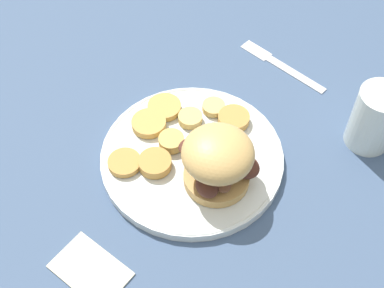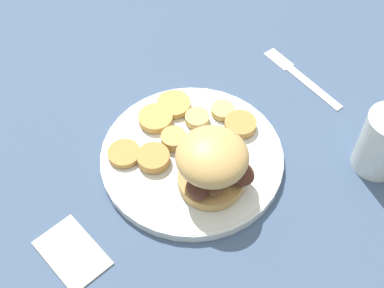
{
  "view_description": "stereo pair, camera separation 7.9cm",
  "coord_description": "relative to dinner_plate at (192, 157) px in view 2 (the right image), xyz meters",
  "views": [
    {
      "loc": [
        0.44,
        -0.18,
        0.67
      ],
      "look_at": [
        0.0,
        0.0,
        0.04
      ],
      "focal_mm": 50.0,
      "sensor_mm": 36.0,
      "label": 1
    },
    {
      "loc": [
        0.46,
        -0.1,
        0.67
      ],
      "look_at": [
        0.0,
        0.0,
        0.04
      ],
      "focal_mm": 50.0,
      "sensor_mm": 36.0,
      "label": 2
    }
  ],
  "objects": [
    {
      "name": "dinner_plate",
      "position": [
        0.0,
        0.0,
        0.0
      ],
      "size": [
        0.28,
        0.28,
        0.02
      ],
      "color": "silver",
      "rests_on": "ground_plane"
    },
    {
      "name": "potato_round_2",
      "position": [
        0.0,
        -0.06,
        0.02
      ],
      "size": [
        0.05,
        0.05,
        0.01
      ],
      "primitive_type": "cylinder",
      "color": "#BC8942",
      "rests_on": "dinner_plate"
    },
    {
      "name": "potato_round_4",
      "position": [
        -0.03,
        -0.02,
        0.02
      ],
      "size": [
        0.04,
        0.04,
        0.02
      ],
      "primitive_type": "cylinder",
      "color": "tan",
      "rests_on": "dinner_plate"
    },
    {
      "name": "potato_round_3",
      "position": [
        -0.03,
        0.09,
        0.01
      ],
      "size": [
        0.05,
        0.05,
        0.01
      ],
      "primitive_type": "cylinder",
      "color": "#BC8942",
      "rests_on": "dinner_plate"
    },
    {
      "name": "potato_round_6",
      "position": [
        -0.02,
        -0.1,
        0.01
      ],
      "size": [
        0.05,
        0.05,
        0.01
      ],
      "primitive_type": "cylinder",
      "color": "#BC8942",
      "rests_on": "dinner_plate"
    },
    {
      "name": "fork",
      "position": [
        -0.13,
        0.22,
        -0.01
      ],
      "size": [
        0.17,
        0.09,
        0.0
      ],
      "color": "silver",
      "rests_on": "ground_plane"
    },
    {
      "name": "sandwich",
      "position": [
        0.06,
        0.02,
        0.06
      ],
      "size": [
        0.12,
        0.12,
        0.09
      ],
      "color": "tan",
      "rests_on": "dinner_plate"
    },
    {
      "name": "napkin",
      "position": [
        0.12,
        -0.19,
        -0.01
      ],
      "size": [
        0.12,
        0.11,
        0.01
      ],
      "primitive_type": "cube",
      "rotation": [
        0.0,
        0.0,
        0.52
      ],
      "color": "beige",
      "rests_on": "ground_plane"
    },
    {
      "name": "potato_round_5",
      "position": [
        -0.08,
        -0.04,
        0.01
      ],
      "size": [
        0.05,
        0.05,
        0.01
      ],
      "primitive_type": "cylinder",
      "color": "tan",
      "rests_on": "dinner_plate"
    },
    {
      "name": "ground_plane",
      "position": [
        0.0,
        0.0,
        -0.01
      ],
      "size": [
        4.0,
        4.0,
        0.0
      ],
      "primitive_type": "plane",
      "color": "#3D5170"
    },
    {
      "name": "potato_round_7",
      "position": [
        -0.1,
        -0.01,
        0.01
      ],
      "size": [
        0.05,
        0.05,
        0.01
      ],
      "primitive_type": "cylinder",
      "color": "tan",
      "rests_on": "dinner_plate"
    },
    {
      "name": "potato_round_0",
      "position": [
        -0.07,
        0.07,
        0.01
      ],
      "size": [
        0.04,
        0.04,
        0.01
      ],
      "primitive_type": "cylinder",
      "color": "#DBB766",
      "rests_on": "dinner_plate"
    },
    {
      "name": "drinking_glass",
      "position": [
        0.06,
        0.27,
        0.04
      ],
      "size": [
        0.07,
        0.07,
        0.1
      ],
      "color": "silver",
      "rests_on": "ground_plane"
    },
    {
      "name": "potato_round_1",
      "position": [
        -0.06,
        0.02,
        0.01
      ],
      "size": [
        0.04,
        0.04,
        0.01
      ],
      "primitive_type": "cylinder",
      "color": "#DBB766",
      "rests_on": "dinner_plate"
    }
  ]
}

